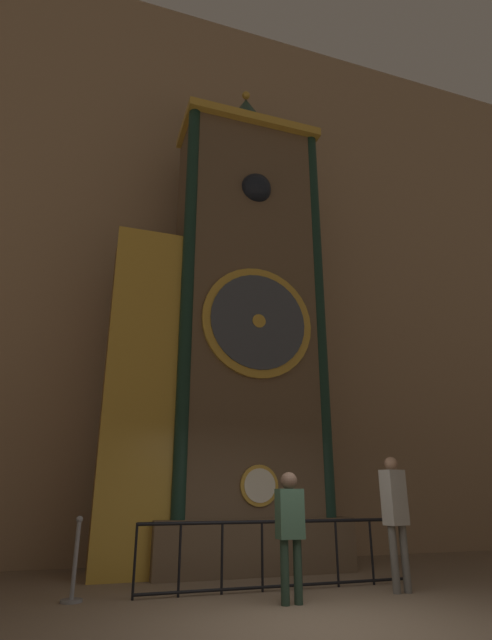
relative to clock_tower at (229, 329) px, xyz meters
The scene contains 7 objects.
ground_plane 6.11m from the clock_tower, 91.44° to the right, with size 28.00×28.00×0.00m, color #75604C.
cathedral_back_wall 3.07m from the clock_tower, 97.32° to the left, with size 24.00×0.32×14.46m.
clock_tower is the anchor object (origin of this frame).
railing_fence 4.47m from the clock_tower, 82.30° to the right, with size 4.28×0.05×0.95m.
visitor_near 4.60m from the clock_tower, 89.92° to the right, with size 0.34×0.23×1.59m.
visitor_far 4.71m from the clock_tower, 56.42° to the right, with size 0.38×0.30×1.85m.
stanchion_post 5.28m from the clock_tower, 144.84° to the right, with size 0.28×0.28×1.04m.
Camera 1 is at (-2.70, -5.32, 1.33)m, focal length 28.00 mm.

